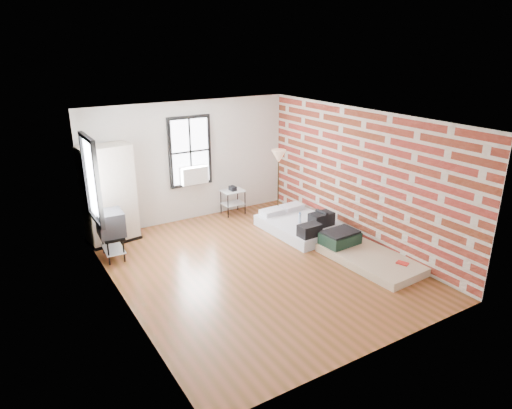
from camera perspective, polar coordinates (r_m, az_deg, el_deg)
ground at (r=8.77m, az=0.15°, el=-7.74°), size 6.00×6.00×0.00m
room_shell at (r=8.53m, az=0.21°, el=4.02°), size 5.02×6.02×2.80m
mattress_main at (r=10.29m, az=5.75°, el=-2.54°), size 1.43×1.90×0.59m
mattress_bare at (r=9.21m, az=13.22°, el=-6.00°), size 1.16×2.06×0.43m
wardrobe at (r=9.97m, az=-17.92°, el=1.16°), size 1.12×0.73×2.08m
side_table at (r=11.20m, az=-2.92°, el=1.18°), size 0.54×0.44×0.71m
floor_lamp at (r=10.92m, az=2.85°, el=5.61°), size 0.35×0.35×1.62m
tv_stand at (r=9.27m, az=-17.68°, el=-2.47°), size 0.52×0.71×0.97m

